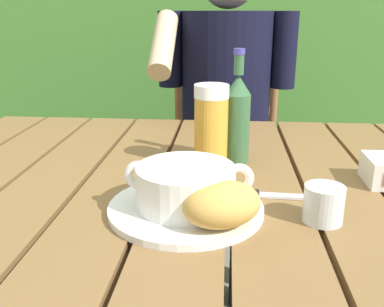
{
  "coord_description": "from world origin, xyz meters",
  "views": [
    {
      "loc": [
        0.06,
        -0.83,
        1.05
      ],
      "look_at": [
        0.0,
        -0.07,
        0.79
      ],
      "focal_mm": 40.44,
      "sensor_mm": 36.0,
      "label": 1
    }
  ],
  "objects": [
    {
      "name": "table_knife",
      "position": [
        0.12,
        -0.1,
        0.73
      ],
      "size": [
        0.16,
        0.03,
        0.01
      ],
      "color": "silver",
      "rests_on": "dining_table"
    },
    {
      "name": "hedge_backdrop",
      "position": [
        -0.11,
        1.7,
        0.94
      ],
      "size": [
        3.63,
        0.8,
        2.04
      ],
      "color": "#42792E",
      "rests_on": "ground_plane"
    },
    {
      "name": "soup_bowl",
      "position": [
        0.0,
        -0.17,
        0.77
      ],
      "size": [
        0.21,
        0.16,
        0.08
      ],
      "color": "white",
      "rests_on": "serving_plate"
    },
    {
      "name": "bread_roll",
      "position": [
        0.06,
        -0.24,
        0.77
      ],
      "size": [
        0.15,
        0.14,
        0.07
      ],
      "color": "gold",
      "rests_on": "serving_plate"
    },
    {
      "name": "chair_near_diner",
      "position": [
        0.06,
        0.9,
        0.48
      ],
      "size": [
        0.45,
        0.41,
        1.0
      ],
      "color": "brown",
      "rests_on": "ground_plane"
    },
    {
      "name": "water_glass_small",
      "position": [
        0.22,
        -0.19,
        0.75
      ],
      "size": [
        0.06,
        0.06,
        0.06
      ],
      "color": "silver",
      "rests_on": "dining_table"
    },
    {
      "name": "dining_table",
      "position": [
        0.0,
        0.0,
        0.63
      ],
      "size": [
        1.28,
        0.92,
        0.72
      ],
      "color": "brown",
      "rests_on": "ground_plane"
    },
    {
      "name": "beer_bottle",
      "position": [
        0.09,
        0.09,
        0.82
      ],
      "size": [
        0.06,
        0.06,
        0.25
      ],
      "color": "#335D39",
      "rests_on": "dining_table"
    },
    {
      "name": "serving_plate",
      "position": [
        0.0,
        -0.17,
        0.73
      ],
      "size": [
        0.26,
        0.26,
        0.01
      ],
      "color": "white",
      "rests_on": "dining_table"
    },
    {
      "name": "person_eating",
      "position": [
        0.06,
        0.7,
        0.73
      ],
      "size": [
        0.48,
        0.47,
        1.25
      ],
      "color": "black",
      "rests_on": "ground_plane"
    },
    {
      "name": "beer_glass",
      "position": [
        0.03,
        0.06,
        0.81
      ],
      "size": [
        0.07,
        0.07,
        0.18
      ],
      "color": "gold",
      "rests_on": "dining_table"
    }
  ]
}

